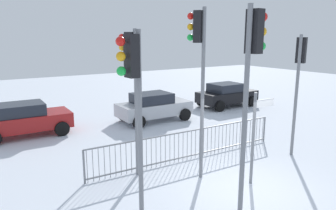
{
  "coord_description": "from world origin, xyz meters",
  "views": [
    {
      "loc": [
        -6.42,
        -6.04,
        4.31
      ],
      "look_at": [
        -0.47,
        3.39,
        1.92
      ],
      "focal_mm": 34.16,
      "sensor_mm": 36.0,
      "label": 1
    }
  ],
  "objects": [
    {
      "name": "traffic_light_foreground_left",
      "position": [
        -2.26,
        2.61,
        3.33
      ],
      "size": [
        0.45,
        0.48,
        4.54
      ],
      "rotation": [
        0.0,
        0.0,
        0.7
      ],
      "color": "slate",
      "rests_on": "ground"
    },
    {
      "name": "traffic_light_rear_right",
      "position": [
        -3.46,
        0.02,
        3.27
      ],
      "size": [
        0.57,
        0.33,
        4.46
      ],
      "rotation": [
        0.0,
        0.0,
        1.61
      ],
      "color": "slate",
      "rests_on": "ground"
    },
    {
      "name": "traffic_light_rear_left",
      "position": [
        3.61,
        1.07,
        3.22
      ],
      "size": [
        0.54,
        0.38,
        4.39
      ],
      "rotation": [
        0.0,
        0.0,
        5.09
      ],
      "color": "slate",
      "rests_on": "ground"
    },
    {
      "name": "car_black_near",
      "position": [
        7.18,
        8.62,
        0.77
      ],
      "size": [
        3.81,
        1.94,
        1.47
      ],
      "rotation": [
        0.0,
        0.0,
        0.01
      ],
      "color": "black",
      "rests_on": "ground"
    },
    {
      "name": "traffic_light_foreground_right",
      "position": [
        -1.35,
        -1.3,
        3.62
      ],
      "size": [
        0.57,
        0.34,
        4.96
      ],
      "rotation": [
        0.0,
        0.0,
        4.8
      ],
      "color": "slate",
      "rests_on": "ground"
    },
    {
      "name": "ground_plane",
      "position": [
        0.0,
        0.0,
        0.0
      ],
      "size": [
        60.0,
        60.0,
        0.0
      ],
      "primitive_type": "plane",
      "color": "silver"
    },
    {
      "name": "traffic_light_mid_right",
      "position": [
        -0.65,
        1.41,
        3.74
      ],
      "size": [
        0.42,
        0.51,
        5.13
      ],
      "rotation": [
        0.0,
        0.0,
        0.55
      ],
      "color": "slate",
      "rests_on": "ground"
    },
    {
      "name": "pedestrian_guard_railing",
      "position": [
        -0.0,
        2.7,
        0.55
      ],
      "size": [
        7.66,
        0.21,
        1.07
      ],
      "rotation": [
        0.0,
        0.0,
        -0.02
      ],
      "color": "slate",
      "rests_on": "ground"
    },
    {
      "name": "car_red_trailing",
      "position": [
        -4.51,
        8.83,
        0.77
      ],
      "size": [
        3.82,
        1.97,
        1.47
      ],
      "rotation": [
        0.0,
        0.0,
        -0.01
      ],
      "color": "maroon",
      "rests_on": "ground"
    },
    {
      "name": "car_silver_mid",
      "position": [
        1.59,
        8.04,
        0.77
      ],
      "size": [
        3.81,
        1.95,
        1.47
      ],
      "rotation": [
        0.0,
        0.0,
        0.01
      ],
      "color": "#B2B5BA",
      "rests_on": "ground"
    },
    {
      "name": "direction_sign_post",
      "position": [
        0.49,
        0.14,
        1.56
      ],
      "size": [
        0.79,
        0.09,
        2.77
      ],
      "rotation": [
        0.0,
        0.0,
        -0.03
      ],
      "color": "slate",
      "rests_on": "ground"
    }
  ]
}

